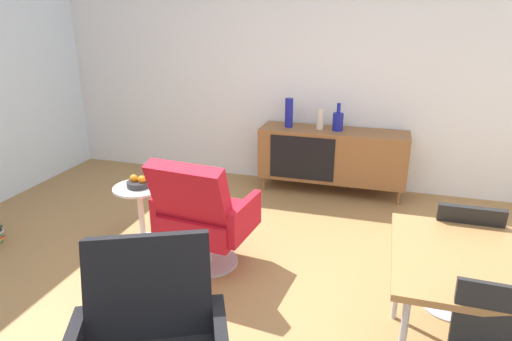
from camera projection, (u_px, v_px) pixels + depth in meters
ground_plane at (254, 311)px, 3.07m from camera, size 8.32×8.32×0.00m
wall_back at (321, 63)px, 4.94m from camera, size 6.80×0.12×2.80m
sideboard at (332, 155)px, 4.94m from camera, size 1.60×0.45×0.72m
vase_cobalt at (289, 113)px, 4.92m from camera, size 0.09×0.09×0.32m
vase_sculptural_dark at (338, 121)px, 4.80m from camera, size 0.11×0.11×0.30m
vase_ceramic_small at (320, 119)px, 4.85m from camera, size 0.08×0.08×0.22m
dining_chair_back_left at (460, 252)px, 2.90m from camera, size 0.40×0.43×0.86m
lounge_chair_red at (203, 214)px, 3.44m from camera, size 0.77×0.72×0.95m
side_table_round at (141, 208)px, 3.90m from camera, size 0.44×0.44×0.52m
fruit_bowl at (138, 183)px, 3.82m from camera, size 0.20×0.20×0.11m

